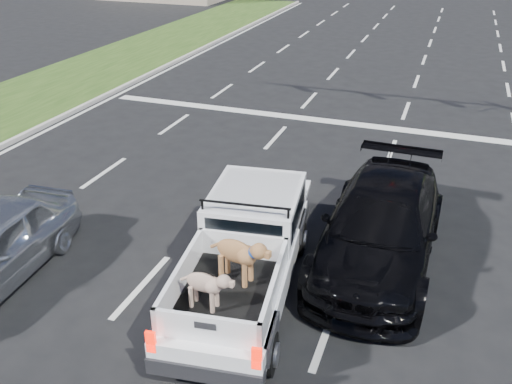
% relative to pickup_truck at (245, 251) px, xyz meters
% --- Properties ---
extents(ground, '(160.00, 160.00, 0.00)m').
position_rel_pickup_truck_xyz_m(ground, '(-0.08, -0.60, -0.82)').
color(ground, black).
rests_on(ground, ground).
extents(road_markings, '(17.75, 60.00, 0.01)m').
position_rel_pickup_truck_xyz_m(road_markings, '(-0.08, 5.96, -0.81)').
color(road_markings, silver).
rests_on(road_markings, ground).
extents(curb_left, '(0.15, 60.00, 0.14)m').
position_rel_pickup_truck_xyz_m(curb_left, '(-9.13, 5.40, -0.75)').
color(curb_left, '#A9A29B').
rests_on(curb_left, ground).
extents(pickup_truck, '(2.31, 4.90, 1.77)m').
position_rel_pickup_truck_xyz_m(pickup_truck, '(0.00, 0.00, 0.00)').
color(pickup_truck, black).
rests_on(pickup_truck, ground).
extents(black_coupe, '(2.21, 5.25, 1.51)m').
position_rel_pickup_truck_xyz_m(black_coupe, '(2.12, 1.79, -0.06)').
color(black_coupe, black).
rests_on(black_coupe, ground).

